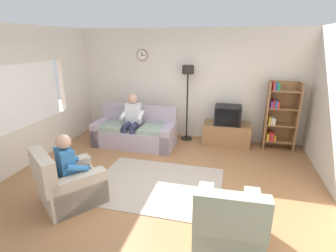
{
  "coord_description": "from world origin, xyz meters",
  "views": [
    {
      "loc": [
        1.11,
        -3.76,
        2.42
      ],
      "look_at": [
        -0.08,
        0.91,
        0.8
      ],
      "focal_mm": 27.64,
      "sensor_mm": 36.0,
      "label": 1
    }
  ],
  "objects_px": {
    "tv_stand": "(226,134)",
    "bookshelf": "(279,115)",
    "couch": "(135,132)",
    "armchair_near_bookshelf": "(228,223)",
    "person_on_couch": "(132,118)",
    "floor_lamp": "(188,82)",
    "tv": "(228,115)",
    "armchair_near_window": "(69,185)",
    "person_in_left_armchair": "(72,165)"
  },
  "relations": [
    {
      "from": "floor_lamp",
      "to": "person_on_couch",
      "type": "height_order",
      "value": "floor_lamp"
    },
    {
      "from": "bookshelf",
      "to": "person_in_left_armchair",
      "type": "relative_size",
      "value": 1.38
    },
    {
      "from": "tv_stand",
      "to": "bookshelf",
      "type": "xyz_separation_m",
      "value": [
        1.12,
        0.08,
        0.53
      ]
    },
    {
      "from": "bookshelf",
      "to": "person_in_left_armchair",
      "type": "distance_m",
      "value": 4.5
    },
    {
      "from": "armchair_near_window",
      "to": "armchair_near_bookshelf",
      "type": "height_order",
      "value": "same"
    },
    {
      "from": "floor_lamp",
      "to": "person_in_left_armchair",
      "type": "relative_size",
      "value": 1.65
    },
    {
      "from": "tv",
      "to": "armchair_near_bookshelf",
      "type": "height_order",
      "value": "tv"
    },
    {
      "from": "tv_stand",
      "to": "bookshelf",
      "type": "relative_size",
      "value": 0.71
    },
    {
      "from": "floor_lamp",
      "to": "armchair_near_window",
      "type": "distance_m",
      "value": 3.55
    },
    {
      "from": "person_on_couch",
      "to": "bookshelf",
      "type": "bearing_deg",
      "value": 12.68
    },
    {
      "from": "bookshelf",
      "to": "floor_lamp",
      "type": "distance_m",
      "value": 2.22
    },
    {
      "from": "tv",
      "to": "bookshelf",
      "type": "relative_size",
      "value": 0.39
    },
    {
      "from": "floor_lamp",
      "to": "tv_stand",
      "type": "bearing_deg",
      "value": -5.69
    },
    {
      "from": "armchair_near_window",
      "to": "person_in_left_armchair",
      "type": "relative_size",
      "value": 1.06
    },
    {
      "from": "tv_stand",
      "to": "armchair_near_bookshelf",
      "type": "height_order",
      "value": "armchair_near_bookshelf"
    },
    {
      "from": "tv",
      "to": "armchair_near_window",
      "type": "xyz_separation_m",
      "value": [
        -2.26,
        -2.99,
        -0.45
      ]
    },
    {
      "from": "tv",
      "to": "armchair_near_bookshelf",
      "type": "relative_size",
      "value": 0.66
    },
    {
      "from": "floor_lamp",
      "to": "armchair_near_window",
      "type": "xyz_separation_m",
      "value": [
        -1.27,
        -3.11,
        -1.16
      ]
    },
    {
      "from": "tv_stand",
      "to": "tv",
      "type": "relative_size",
      "value": 1.83
    },
    {
      "from": "tv",
      "to": "bookshelf",
      "type": "distance_m",
      "value": 1.13
    },
    {
      "from": "floor_lamp",
      "to": "armchair_near_bookshelf",
      "type": "relative_size",
      "value": 2.02
    },
    {
      "from": "floor_lamp",
      "to": "tv",
      "type": "bearing_deg",
      "value": -7.09
    },
    {
      "from": "couch",
      "to": "person_on_couch",
      "type": "height_order",
      "value": "person_on_couch"
    },
    {
      "from": "floor_lamp",
      "to": "person_on_couch",
      "type": "xyz_separation_m",
      "value": [
        -1.16,
        -0.76,
        -0.75
      ]
    },
    {
      "from": "tv",
      "to": "person_on_couch",
      "type": "relative_size",
      "value": 0.48
    },
    {
      "from": "couch",
      "to": "person_on_couch",
      "type": "xyz_separation_m",
      "value": [
        -0.03,
        -0.11,
        0.39
      ]
    },
    {
      "from": "couch",
      "to": "floor_lamp",
      "type": "height_order",
      "value": "floor_lamp"
    },
    {
      "from": "couch",
      "to": "tv_stand",
      "type": "xyz_separation_m",
      "value": [
        2.12,
        0.55,
        -0.05
      ]
    },
    {
      "from": "couch",
      "to": "armchair_near_window",
      "type": "relative_size",
      "value": 1.61
    },
    {
      "from": "tv_stand",
      "to": "person_on_couch",
      "type": "relative_size",
      "value": 0.89
    },
    {
      "from": "couch",
      "to": "tv_stand",
      "type": "height_order",
      "value": "couch"
    },
    {
      "from": "tv_stand",
      "to": "person_in_left_armchair",
      "type": "relative_size",
      "value": 0.98
    },
    {
      "from": "tv_stand",
      "to": "floor_lamp",
      "type": "height_order",
      "value": "floor_lamp"
    },
    {
      "from": "tv_stand",
      "to": "armchair_near_window",
      "type": "xyz_separation_m",
      "value": [
        -2.26,
        -3.01,
        0.03
      ]
    },
    {
      "from": "bookshelf",
      "to": "couch",
      "type": "bearing_deg",
      "value": -169.08
    },
    {
      "from": "couch",
      "to": "person_in_left_armchair",
      "type": "bearing_deg",
      "value": -92.05
    },
    {
      "from": "armchair_near_bookshelf",
      "to": "person_on_couch",
      "type": "height_order",
      "value": "person_on_couch"
    },
    {
      "from": "bookshelf",
      "to": "floor_lamp",
      "type": "xyz_separation_m",
      "value": [
        -2.12,
        0.02,
        0.66
      ]
    },
    {
      "from": "couch",
      "to": "tv_stand",
      "type": "distance_m",
      "value": 2.19
    },
    {
      "from": "tv",
      "to": "armchair_near_window",
      "type": "distance_m",
      "value": 3.77
    },
    {
      "from": "couch",
      "to": "armchair_near_window",
      "type": "distance_m",
      "value": 2.46
    },
    {
      "from": "person_in_left_armchair",
      "to": "person_on_couch",
      "type": "bearing_deg",
      "value": 88.5
    },
    {
      "from": "couch",
      "to": "person_in_left_armchair",
      "type": "distance_m",
      "value": 2.41
    },
    {
      "from": "armchair_near_bookshelf",
      "to": "person_on_couch",
      "type": "distance_m",
      "value": 3.51
    },
    {
      "from": "couch",
      "to": "armchair_near_bookshelf",
      "type": "relative_size",
      "value": 2.08
    },
    {
      "from": "couch",
      "to": "tv_stand",
      "type": "bearing_deg",
      "value": 14.56
    },
    {
      "from": "tv",
      "to": "armchair_near_window",
      "type": "bearing_deg",
      "value": -127.13
    },
    {
      "from": "tv_stand",
      "to": "person_in_left_armchair",
      "type": "bearing_deg",
      "value": -126.91
    },
    {
      "from": "tv",
      "to": "armchair_near_bookshelf",
      "type": "xyz_separation_m",
      "value": [
        0.14,
        -3.27,
        -0.45
      ]
    },
    {
      "from": "couch",
      "to": "tv",
      "type": "distance_m",
      "value": 2.23
    }
  ]
}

